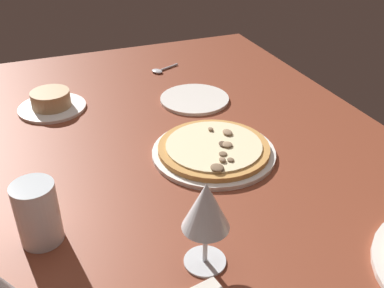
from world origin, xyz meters
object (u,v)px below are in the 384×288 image
(ramekin_on_saucer, at_px, (51,102))
(spoon, at_px, (160,70))
(water_glass, at_px, (38,216))
(wine_glass_far, at_px, (206,209))
(pizza_main, at_px, (214,150))
(side_plate, at_px, (195,99))

(ramekin_on_saucer, bearing_deg, spoon, -67.66)
(water_glass, bearing_deg, wine_glass_far, -122.60)
(pizza_main, relative_size, ramekin_on_saucer, 1.56)
(spoon, bearing_deg, ramekin_on_saucer, 112.34)
(water_glass, relative_size, side_plate, 0.60)
(ramekin_on_saucer, height_order, wine_glass_far, wine_glass_far)
(spoon, bearing_deg, water_glass, 146.83)
(spoon, bearing_deg, side_plate, -174.41)
(pizza_main, relative_size, water_glass, 2.43)
(ramekin_on_saucer, bearing_deg, wine_glass_far, -166.00)
(wine_glass_far, xyz_separation_m, side_plate, (0.57, -0.21, -0.11))
(water_glass, bearing_deg, ramekin_on_saucer, -8.39)
(ramekin_on_saucer, relative_size, side_plate, 0.93)
(ramekin_on_saucer, bearing_deg, pizza_main, -139.75)
(ramekin_on_saucer, bearing_deg, side_plate, -104.02)
(ramekin_on_saucer, height_order, water_glass, water_glass)
(pizza_main, height_order, side_plate, pizza_main)
(ramekin_on_saucer, xyz_separation_m, water_glass, (-0.51, 0.08, 0.03))
(pizza_main, height_order, wine_glass_far, wine_glass_far)
(pizza_main, bearing_deg, water_glass, 109.95)
(side_plate, bearing_deg, ramekin_on_saucer, 75.98)
(side_plate, bearing_deg, water_glass, 132.65)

